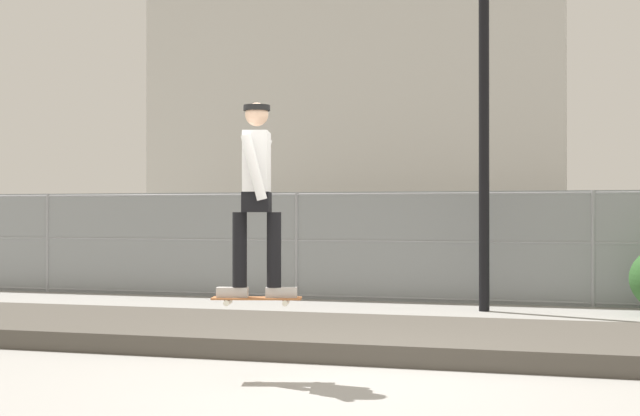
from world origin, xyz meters
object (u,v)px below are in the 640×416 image
(skateboard, at_px, (257,299))
(parked_car_near, at_px, (206,244))
(street_lamp, at_px, (484,44))
(parked_car_mid, at_px, (506,248))
(skater, at_px, (257,187))

(skateboard, xyz_separation_m, parked_car_near, (-4.60, 9.63, 0.11))
(street_lamp, relative_size, parked_car_mid, 1.43)
(skateboard, xyz_separation_m, street_lamp, (1.45, 6.11, 3.33))
(skater, bearing_deg, parked_car_mid, 80.67)
(skateboard, height_order, parked_car_near, parked_car_near)
(street_lamp, distance_m, parked_car_mid, 4.63)
(skater, height_order, parked_car_mid, skater)
(parked_car_mid, bearing_deg, skater, -99.33)
(skateboard, relative_size, street_lamp, 0.13)
(skateboard, bearing_deg, skater, 179.78)
(skateboard, relative_size, parked_car_near, 0.18)
(parked_car_near, distance_m, parked_car_mid, 6.16)
(parked_car_near, bearing_deg, parked_car_mid, -1.77)
(parked_car_mid, bearing_deg, parked_car_near, 178.23)
(skater, relative_size, parked_car_near, 0.39)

